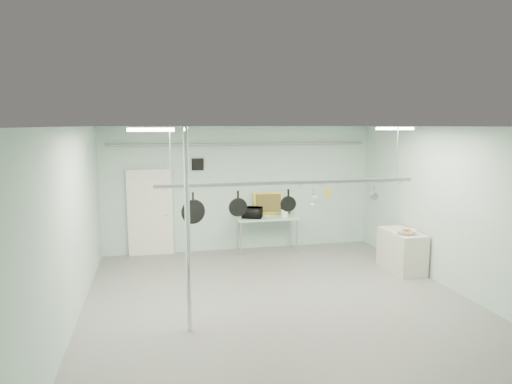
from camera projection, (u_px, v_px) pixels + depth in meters
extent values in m
plane|color=gray|center=(283.00, 307.00, 8.17)|extent=(8.00, 8.00, 0.00)
cube|color=silver|center=(284.00, 127.00, 7.71)|extent=(7.00, 8.00, 0.02)
cube|color=#AED1C1|center=(241.00, 189.00, 11.79)|extent=(7.00, 0.02, 3.20)
cube|color=#AED1C1|center=(459.00, 211.00, 8.70)|extent=(0.02, 8.00, 3.20)
cube|color=silver|center=(150.00, 213.00, 11.33)|extent=(1.10, 0.10, 2.20)
cube|color=black|center=(198.00, 164.00, 11.44)|extent=(0.30, 0.04, 0.30)
cylinder|color=gray|center=(241.00, 144.00, 11.54)|extent=(6.60, 0.07, 0.07)
cylinder|color=silver|center=(188.00, 232.00, 6.99)|extent=(0.08, 0.08, 3.20)
cube|color=#A5C2B4|center=(267.00, 218.00, 11.65)|extent=(1.60, 0.70, 0.05)
cylinder|color=#B7B7BC|center=(241.00, 239.00, 11.29)|extent=(0.04, 0.04, 0.86)
cylinder|color=#B7B7BC|center=(237.00, 234.00, 11.83)|extent=(0.04, 0.04, 0.86)
cylinder|color=#B7B7BC|center=(297.00, 236.00, 11.60)|extent=(0.04, 0.04, 0.86)
cylinder|color=#B7B7BC|center=(290.00, 231.00, 12.14)|extent=(0.04, 0.04, 0.86)
cube|color=beige|center=(402.00, 251.00, 10.14)|extent=(0.60, 1.20, 0.90)
cube|color=#B7B7BC|center=(290.00, 183.00, 8.19)|extent=(4.80, 0.06, 0.06)
cylinder|color=#B7B7BC|center=(170.00, 157.00, 7.66)|extent=(0.02, 0.02, 0.94)
cylinder|color=#B7B7BC|center=(397.00, 153.00, 8.57)|extent=(0.02, 0.02, 0.94)
cube|color=white|center=(151.00, 130.00, 6.47)|extent=(0.65, 0.30, 0.05)
cube|color=white|center=(395.00, 129.00, 8.82)|extent=(0.65, 0.30, 0.05)
imported|color=black|center=(252.00, 213.00, 11.49)|extent=(0.59, 0.50, 0.28)
cylinder|color=white|center=(284.00, 213.00, 11.58)|extent=(0.21, 0.21, 0.21)
cube|color=yellow|center=(268.00, 203.00, 11.92)|extent=(0.79, 0.19, 0.58)
cube|color=#322411|center=(285.00, 209.00, 12.04)|extent=(0.30, 0.09, 0.25)
imported|color=silver|center=(406.00, 232.00, 9.79)|extent=(0.54, 0.54, 0.10)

